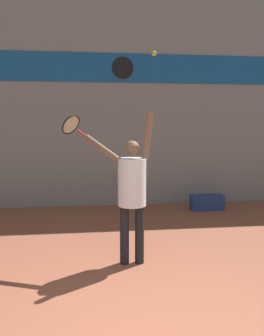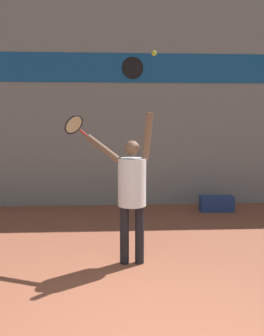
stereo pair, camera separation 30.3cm
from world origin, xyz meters
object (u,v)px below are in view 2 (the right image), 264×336
(scoreboard_clock, at_px, (133,68))
(tennis_ball, at_px, (154,53))
(tennis_racket, at_px, (74,125))
(equipment_bag, at_px, (217,204))
(tennis_player, at_px, (131,188))

(scoreboard_clock, distance_m, tennis_ball, 3.46)
(tennis_racket, bearing_deg, tennis_ball, -27.75)
(scoreboard_clock, bearing_deg, tennis_racket, -109.92)
(equipment_bag, bearing_deg, tennis_racket, -143.35)
(scoreboard_clock, distance_m, tennis_racket, 3.30)
(tennis_player, relative_size, tennis_racket, 5.00)
(tennis_ball, xyz_separation_m, equipment_bag, (1.79, 2.77, -2.74))
(tennis_player, bearing_deg, equipment_bag, 52.52)
(scoreboard_clock, xyz_separation_m, tennis_racket, (-1.03, -2.84, -1.32))
(tennis_racket, height_order, tennis_ball, tennis_ball)
(tennis_ball, bearing_deg, scoreboard_clock, 91.73)
(scoreboard_clock, xyz_separation_m, equipment_bag, (1.90, -0.66, -3.11))
(scoreboard_clock, height_order, equipment_bag, scoreboard_clock)
(equipment_bag, bearing_deg, tennis_player, -127.48)
(tennis_racket, relative_size, equipment_bag, 0.56)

